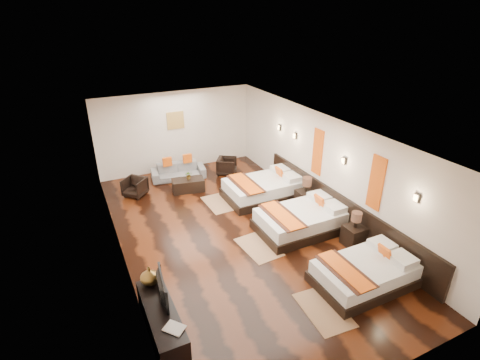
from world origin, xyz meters
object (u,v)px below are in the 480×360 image
nightstand_a (354,234)px  armchair_left (135,187)px  nightstand_b (306,198)px  coffee_table (188,185)px  bed_near (365,273)px  table_plant (189,175)px  bed_far (264,188)px  tv (158,288)px  figurine (149,275)px  tv_console (162,321)px  book (170,334)px  sofa (178,171)px  bed_mid (302,219)px  armchair_right (227,166)px

nightstand_a → armchair_left: nightstand_a is taller
nightstand_b → coffee_table: 3.73m
bed_near → table_plant: 6.13m
bed_near → bed_far: (0.00, 4.35, 0.03)m
bed_near → nightstand_b: nightstand_b is taller
tv → coffee_table: bearing=-17.4°
armchair_left → bed_far: bearing=17.8°
figurine → table_plant: bearing=63.1°
tv → armchair_left: 5.44m
nightstand_a → armchair_left: bearing=130.7°
tv_console → book: book is taller
tv → table_plant: bearing=-17.8°
bed_far → sofa: bed_far is taller
bed_mid → tv: 4.44m
bed_near → tv_console: bearing=172.1°
bed_near → nightstand_b: 3.32m
bed_near → armchair_left: 7.15m
bed_mid → figurine: (-4.20, -1.00, 0.43)m
book → coffee_table: book is taller
book → figurine: (0.00, 1.35, 0.17)m
bed_near → armchair_left: size_ratio=3.30×
nightstand_a → coffee_table: nightstand_a is taller
bed_near → bed_far: 4.35m
nightstand_a → coffee_table: size_ratio=0.92×
tv_console → figurine: figurine is taller
tv → sofa: (2.18, 6.02, -0.54)m
figurine → table_plant: (2.28, 4.50, -0.21)m
book → table_plant: 6.28m
bed_near → armchair_right: (-0.32, 6.47, 0.02)m
nightstand_b → tv: 5.47m
tv → armchair_right: tv is taller
tv → book: 0.89m
figurine → book: bearing=-90.0°
tv → sofa: size_ratio=0.48×
coffee_table → bed_mid: bearing=-60.4°
figurine → table_plant: size_ratio=1.45×
figurine → armchair_right: (3.88, 5.15, -0.44)m
bed_near → nightstand_a: bearing=57.9°
nightstand_a → nightstand_b: bearing=90.0°
armchair_left → table_plant: bearing=31.9°
nightstand_b → armchair_left: (-4.30, 2.97, -0.05)m
bed_near → figurine: size_ratio=5.68×
tv_console → book: bearing=-90.0°
sofa → bed_mid: bearing=-58.3°
book → table_plant: size_ratio=1.31×
bed_mid → tv: size_ratio=2.68×
tv_console → sofa: size_ratio=1.00×
bed_mid → nightstand_b: (0.75, 0.91, 0.04)m
figurine → sofa: 5.97m
bed_far → tv_console: size_ratio=1.30×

